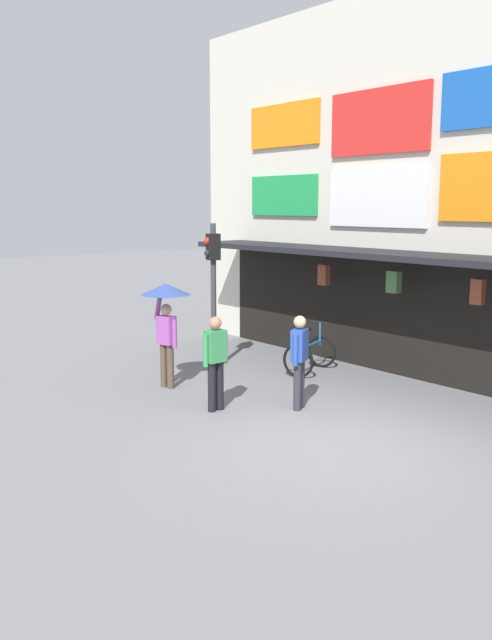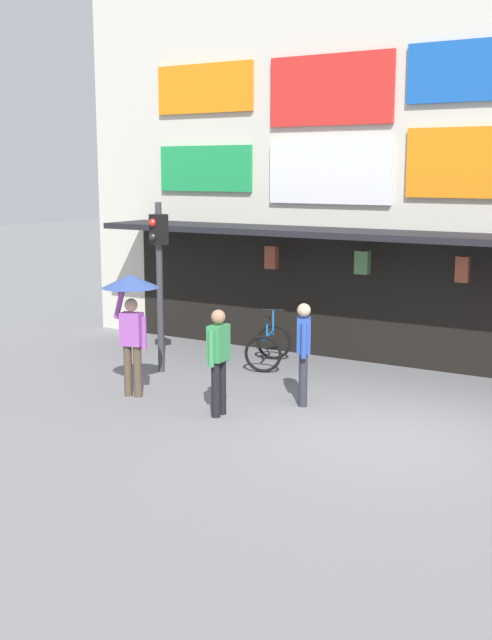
% 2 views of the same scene
% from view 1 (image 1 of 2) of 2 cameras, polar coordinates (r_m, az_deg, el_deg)
% --- Properties ---
extents(ground_plane, '(80.00, 80.00, 0.00)m').
position_cam_1_polar(ground_plane, '(10.69, 8.49, -10.10)').
color(ground_plane, slate).
extents(traffic_light_near, '(0.33, 0.35, 3.20)m').
position_cam_1_polar(traffic_light_near, '(14.75, -2.78, 3.95)').
color(traffic_light_near, '#38383D').
rests_on(traffic_light_near, ground).
extents(bicycle_parked, '(1.06, 1.33, 1.05)m').
position_cam_1_polar(bicycle_parked, '(14.83, 5.39, -2.88)').
color(bicycle_parked, black).
rests_on(bicycle_parked, ground).
extents(pedestrian_in_black, '(0.36, 0.48, 1.68)m').
position_cam_1_polar(pedestrian_in_black, '(12.05, 4.48, -3.08)').
color(pedestrian_in_black, '#2D2D38').
rests_on(pedestrian_in_black, ground).
extents(pedestrian_with_umbrella, '(0.96, 0.96, 2.08)m').
position_cam_1_polar(pedestrian_with_umbrella, '(13.39, -6.70, 1.18)').
color(pedestrian_with_umbrella, brown).
rests_on(pedestrian_with_umbrella, ground).
extents(pedestrian_in_blue, '(0.24, 0.53, 1.68)m').
position_cam_1_polar(pedestrian_in_blue, '(11.92, -2.56, -3.19)').
color(pedestrian_in_blue, black).
rests_on(pedestrian_in_blue, ground).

